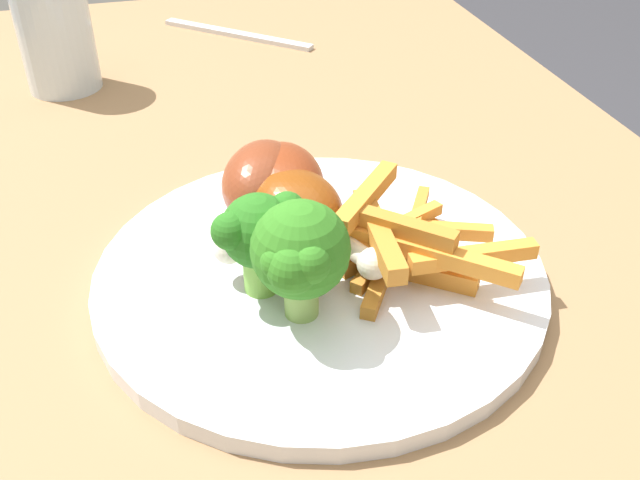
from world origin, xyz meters
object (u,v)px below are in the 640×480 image
at_px(carrot_fries_pile, 400,242).
at_px(dinner_plate, 320,274).
at_px(chicken_drumstick_near, 297,208).
at_px(fork, 237,34).
at_px(chicken_drumstick_far, 259,185).
at_px(dining_table, 280,375).
at_px(water_glass, 56,34).
at_px(broccoli_floret_middle, 258,231).
at_px(broccoli_floret_front, 297,255).
at_px(chicken_drumstick_extra, 284,187).

bearing_deg(carrot_fries_pile, dinner_plate, 74.29).
xyz_separation_m(chicken_drumstick_near, fork, (0.42, -0.03, -0.03)).
distance_m(chicken_drumstick_near, chicken_drumstick_far, 0.04).
distance_m(dining_table, water_glass, 0.38).
distance_m(carrot_fries_pile, fork, 0.47).
bearing_deg(chicken_drumstick_far, water_glass, 25.03).
bearing_deg(chicken_drumstick_far, chicken_drumstick_near, -148.88).
relative_size(fork, water_glass, 1.81).
height_order(chicken_drumstick_far, water_glass, water_glass).
distance_m(broccoli_floret_middle, water_glass, 0.38).
distance_m(broccoli_floret_front, chicken_drumstick_far, 0.11).
distance_m(dining_table, dinner_plate, 0.13).
bearing_deg(fork, broccoli_floret_middle, 124.68).
bearing_deg(dining_table, chicken_drumstick_near, -95.00).
distance_m(broccoli_floret_middle, chicken_drumstick_extra, 0.08).
height_order(broccoli_floret_middle, chicken_drumstick_far, broccoli_floret_middle).
bearing_deg(broccoli_floret_front, chicken_drumstick_far, 0.06).
bearing_deg(water_glass, chicken_drumstick_near, -154.36).
xyz_separation_m(dinner_plate, chicken_drumstick_extra, (0.06, 0.01, 0.03)).
bearing_deg(broccoli_floret_front, chicken_drumstick_extra, -8.58).
xyz_separation_m(broccoli_floret_front, chicken_drumstick_extra, (0.10, -0.02, -0.02)).
bearing_deg(broccoli_floret_middle, dinner_plate, -75.21).
distance_m(chicken_drumstick_near, fork, 0.42).
height_order(broccoli_floret_front, chicken_drumstick_near, broccoli_floret_front).
bearing_deg(fork, water_glass, 70.41).
distance_m(broccoli_floret_front, chicken_drumstick_extra, 0.11).
bearing_deg(chicken_drumstick_extra, chicken_drumstick_near, -173.70).
bearing_deg(broccoli_floret_middle, carrot_fries_pile, -91.87).
relative_size(chicken_drumstick_far, chicken_drumstick_extra, 0.91).
relative_size(broccoli_floret_middle, chicken_drumstick_near, 0.51).
distance_m(dining_table, fork, 0.43).
bearing_deg(fork, chicken_drumstick_far, 125.32).
relative_size(dinner_plate, fork, 1.46).
distance_m(dining_table, carrot_fries_pile, 0.17).
bearing_deg(dining_table, chicken_drumstick_extra, -28.56).
distance_m(dinner_plate, fork, 0.45).
height_order(dinner_plate, fork, dinner_plate).
distance_m(chicken_drumstick_far, chicken_drumstick_extra, 0.02).
distance_m(carrot_fries_pile, chicken_drumstick_far, 0.11).
bearing_deg(broccoli_floret_middle, broccoli_floret_front, -155.38).
xyz_separation_m(broccoli_floret_front, chicken_drumstick_far, (0.11, 0.00, -0.02)).
height_order(dinner_plate, broccoli_floret_front, broccoli_floret_front).
relative_size(chicken_drumstick_near, water_glass, 1.18).
bearing_deg(carrot_fries_pile, chicken_drumstick_extra, 36.48).
xyz_separation_m(dining_table, carrot_fries_pile, (-0.05, -0.07, 0.15)).
xyz_separation_m(carrot_fries_pile, chicken_drumstick_near, (0.05, 0.05, 0.00)).
xyz_separation_m(dining_table, chicken_drumstick_extra, (0.02, -0.01, 0.15)).
height_order(broccoli_floret_front, chicken_drumstick_extra, broccoli_floret_front).
bearing_deg(water_glass, carrot_fries_pile, -150.85).
relative_size(dinner_plate, chicken_drumstick_extra, 2.08).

